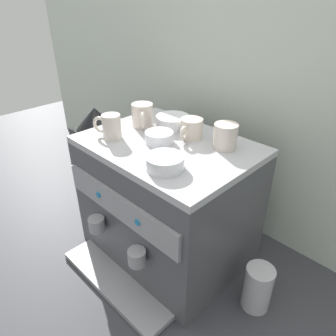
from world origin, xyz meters
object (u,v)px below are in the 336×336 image
object	(u,v)px
espresso_machine	(167,201)
coffee_grinder	(100,154)
ceramic_cup_3	(191,129)
ceramic_cup_0	(111,126)
ceramic_cup_2	(225,136)
ceramic_bowl_2	(173,122)
milk_pitcher	(258,288)
ceramic_bowl_0	(159,138)
ceramic_cup_1	(142,115)
ceramic_bowl_1	(165,163)

from	to	relation	value
espresso_machine	coffee_grinder	distance (m)	0.50
ceramic_cup_3	coffee_grinder	world-z (taller)	ceramic_cup_3
ceramic_cup_0	ceramic_cup_2	bearing A→B (deg)	34.36
ceramic_bowl_2	milk_pitcher	bearing A→B (deg)	-10.66
ceramic_bowl_0	ceramic_bowl_2	xyz separation A→B (m)	(-0.06, 0.12, 0.00)
ceramic_cup_3	coffee_grinder	xyz separation A→B (m)	(-0.52, -0.04, -0.27)
espresso_machine	ceramic_bowl_0	distance (m)	0.25
ceramic_bowl_2	milk_pitcher	xyz separation A→B (m)	(0.46, -0.09, -0.40)
ceramic_cup_0	ceramic_cup_3	bearing A→B (deg)	44.95
espresso_machine	ceramic_bowl_2	world-z (taller)	ceramic_bowl_2
espresso_machine	ceramic_bowl_0	xyz separation A→B (m)	(-0.02, -0.01, 0.25)
ceramic_cup_0	ceramic_bowl_0	distance (m)	0.17
ceramic_cup_2	ceramic_bowl_2	size ratio (longest dim) A/B	0.91
ceramic_cup_0	ceramic_bowl_0	bearing A→B (deg)	32.61
ceramic_cup_1	ceramic_bowl_2	xyz separation A→B (m)	(0.08, 0.07, -0.02)
ceramic_cup_1	ceramic_bowl_1	bearing A→B (deg)	-29.98
ceramic_cup_0	ceramic_cup_2	size ratio (longest dim) A/B	0.92
ceramic_cup_0	coffee_grinder	xyz separation A→B (m)	(-0.34, 0.15, -0.28)
ceramic_cup_1	coffee_grinder	world-z (taller)	ceramic_cup_1
ceramic_bowl_2	espresso_machine	bearing A→B (deg)	-53.35
ceramic_bowl_1	ceramic_cup_3	bearing A→B (deg)	112.62
ceramic_cup_2	ceramic_cup_3	xyz separation A→B (m)	(-0.12, -0.02, -0.01)
ceramic_cup_1	ceramic_bowl_0	distance (m)	0.15
ceramic_bowl_1	ceramic_cup_1	bearing A→B (deg)	150.02
ceramic_cup_3	milk_pitcher	bearing A→B (deg)	-10.00
ceramic_cup_3	ceramic_bowl_0	world-z (taller)	ceramic_cup_3
ceramic_cup_2	ceramic_cup_3	size ratio (longest dim) A/B	0.99
ceramic_cup_1	ceramic_cup_3	distance (m)	0.20
ceramic_bowl_0	ceramic_bowl_2	distance (m)	0.14
coffee_grinder	espresso_machine	bearing A→B (deg)	-5.46
ceramic_bowl_0	ceramic_bowl_1	xyz separation A→B (m)	(0.13, -0.11, 0.00)
ceramic_cup_0	ceramic_bowl_2	size ratio (longest dim) A/B	0.84
ceramic_cup_2	coffee_grinder	xyz separation A→B (m)	(-0.64, -0.06, -0.28)
milk_pitcher	ceramic_bowl_2	bearing A→B (deg)	169.34
ceramic_cup_2	ceramic_bowl_0	world-z (taller)	ceramic_cup_2
ceramic_cup_3	ceramic_cup_0	bearing A→B (deg)	-135.05
coffee_grinder	milk_pitcher	distance (m)	0.89
ceramic_cup_1	coffee_grinder	size ratio (longest dim) A/B	0.24
ceramic_cup_1	ceramic_cup_3	xyz separation A→B (m)	(0.19, 0.04, -0.01)
ceramic_bowl_1	milk_pitcher	size ratio (longest dim) A/B	0.68
ceramic_bowl_1	ceramic_bowl_2	xyz separation A→B (m)	(-0.19, 0.23, 0.00)
ceramic_bowl_2	coffee_grinder	distance (m)	0.49
ceramic_bowl_2	milk_pitcher	world-z (taller)	ceramic_bowl_2
ceramic_cup_0	ceramic_cup_3	size ratio (longest dim) A/B	0.91
espresso_machine	coffee_grinder	size ratio (longest dim) A/B	1.25
coffee_grinder	milk_pitcher	xyz separation A→B (m)	(0.88, -0.03, -0.14)
ceramic_cup_0	milk_pitcher	xyz separation A→B (m)	(0.54, 0.12, -0.42)
espresso_machine	ceramic_cup_3	size ratio (longest dim) A/B	5.05
milk_pitcher	ceramic_cup_0	bearing A→B (deg)	-167.08
ceramic_bowl_1	coffee_grinder	bearing A→B (deg)	164.63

